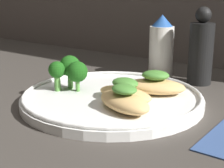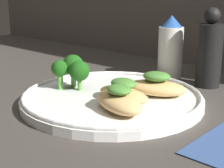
{
  "view_description": "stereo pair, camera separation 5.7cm",
  "coord_description": "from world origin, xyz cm",
  "views": [
    {
      "loc": [
        32.74,
        -44.46,
        19.11
      ],
      "look_at": [
        0.0,
        0.0,
        3.4
      ],
      "focal_mm": 55.0,
      "sensor_mm": 36.0,
      "label": 1
    },
    {
      "loc": [
        37.18,
        -40.83,
        19.11
      ],
      "look_at": [
        0.0,
        0.0,
        3.4
      ],
      "focal_mm": 55.0,
      "sensor_mm": 36.0,
      "label": 2
    }
  ],
  "objects": [
    {
      "name": "ground_plane",
      "position": [
        0.0,
        0.0,
        -0.5
      ],
      "size": [
        180.0,
        180.0,
        1.0
      ],
      "primitive_type": "cube",
      "color": "#3D3833"
    },
    {
      "name": "plate",
      "position": [
        0.0,
        0.0,
        0.99
      ],
      "size": [
        30.65,
        30.65,
        2.0
      ],
      "color": "white",
      "rests_on": "ground_plane"
    },
    {
      "name": "grilled_meat_front",
      "position": [
        5.72,
        -4.71,
        2.93
      ],
      "size": [
        11.39,
        8.58,
        3.91
      ],
      "color": "tan",
      "rests_on": "plate"
    },
    {
      "name": "grilled_meat_middle",
      "position": [
        3.18,
        -0.78,
        2.82
      ],
      "size": [
        10.28,
        5.59,
        3.68
      ],
      "color": "tan",
      "rests_on": "plate"
    },
    {
      "name": "grilled_meat_back",
      "position": [
        5.22,
        5.42,
        2.92
      ],
      "size": [
        11.71,
        9.16,
        4.0
      ],
      "color": "tan",
      "rests_on": "plate"
    },
    {
      "name": "broccoli_bunch",
      "position": [
        -7.93,
        -1.73,
        5.1
      ],
      "size": [
        6.33,
        5.93,
        6.0
      ],
      "color": "#569942",
      "rests_on": "plate"
    },
    {
      "name": "sauce_bottle",
      "position": [
        -1.98,
        20.54,
        6.45
      ],
      "size": [
        5.21,
        5.21,
        13.48
      ],
      "color": "white",
      "rests_on": "ground_plane"
    },
    {
      "name": "pepper_grinder",
      "position": [
        6.95,
        20.54,
        6.89
      ],
      "size": [
        4.83,
        4.83,
        15.42
      ],
      "color": "black",
      "rests_on": "ground_plane"
    }
  ]
}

